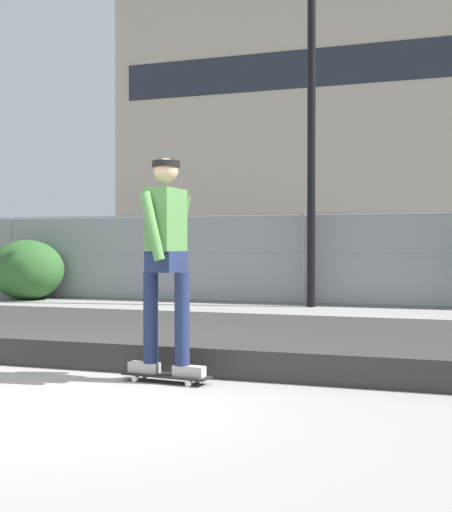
% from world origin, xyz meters
% --- Properties ---
extents(ground_plane, '(120.00, 120.00, 0.00)m').
position_xyz_m(ground_plane, '(0.00, 0.00, 0.00)').
color(ground_plane, gray).
extents(gravel_berm, '(13.90, 3.17, 0.27)m').
position_xyz_m(gravel_berm, '(0.00, 2.64, 0.13)').
color(gravel_berm, '#33302D').
rests_on(gravel_berm, ground_plane).
extents(skateboard, '(0.81, 0.27, 0.07)m').
position_xyz_m(skateboard, '(0.51, 0.79, 0.06)').
color(skateboard, black).
rests_on(skateboard, ground_plane).
extents(skater, '(0.73, 0.60, 1.87)m').
position_xyz_m(skater, '(0.51, 0.79, 1.14)').
color(skater, '#B2ADA8').
rests_on(skater, skateboard).
extents(chain_fence, '(27.93, 0.06, 1.85)m').
position_xyz_m(chain_fence, '(-0.00, 8.87, 0.93)').
color(chain_fence, gray).
rests_on(chain_fence, ground_plane).
extents(street_lamp, '(0.44, 0.44, 7.81)m').
position_xyz_m(street_lamp, '(0.23, 8.45, 4.77)').
color(street_lamp, black).
rests_on(street_lamp, ground_plane).
extents(parked_car_near, '(4.42, 1.99, 1.66)m').
position_xyz_m(parked_car_near, '(-4.06, 11.67, 0.84)').
color(parked_car_near, '#474C54').
rests_on(parked_car_near, ground_plane).
extents(parked_car_mid, '(4.41, 1.97, 1.66)m').
position_xyz_m(parked_car_mid, '(1.88, 11.73, 0.84)').
color(parked_car_mid, navy).
rests_on(parked_car_mid, ground_plane).
extents(library_building, '(27.55, 15.00, 20.62)m').
position_xyz_m(library_building, '(-6.43, 46.73, 10.31)').
color(library_building, '#9E9384').
rests_on(library_building, ground_plane).
extents(shrub_left, '(1.71, 1.40, 1.32)m').
position_xyz_m(shrub_left, '(-6.10, 8.24, 0.66)').
color(shrub_left, '#2D5B28').
rests_on(shrub_left, ground_plane).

